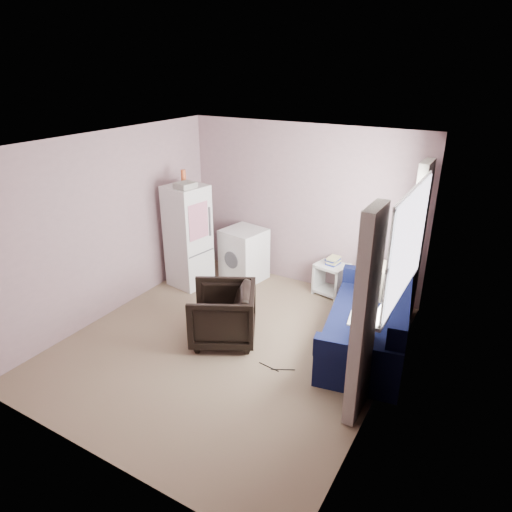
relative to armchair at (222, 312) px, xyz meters
The scene contains 8 objects.
room 0.86m from the armchair, 17.67° to the right, with size 3.84×4.24×2.54m.
armchair is the anchor object (origin of this frame).
fridge 1.79m from the armchair, 141.25° to the left, with size 0.64×0.63×1.83m.
washing_machine 1.81m from the armchair, 112.83° to the left, with size 0.70×0.70×0.85m.
side_table 2.04m from the armchair, 69.06° to the left, with size 0.52×0.52×0.60m.
sofa 1.85m from the armchair, 24.14° to the left, with size 1.27×2.15×0.90m.
window_dressing 2.13m from the armchair, 18.78° to the left, with size 0.17×2.62×2.18m.
floor_cables 0.98m from the armchair, 13.23° to the right, with size 0.43×0.14×0.01m.
Camera 1 is at (2.74, -4.05, 3.29)m, focal length 32.00 mm.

